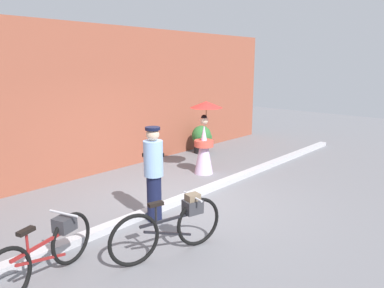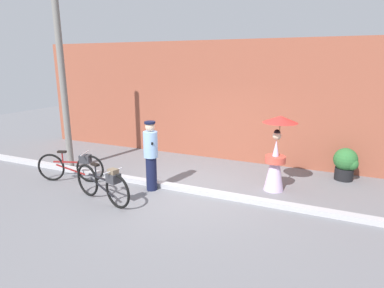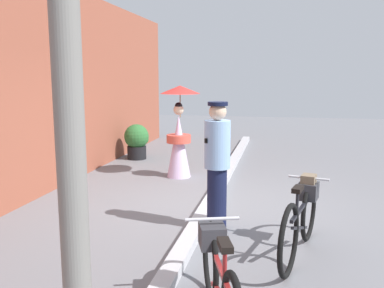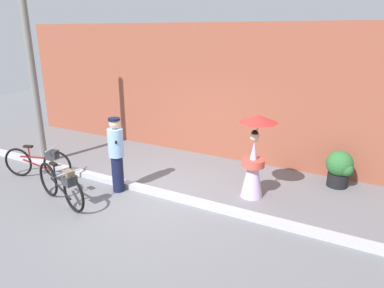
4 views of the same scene
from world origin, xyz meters
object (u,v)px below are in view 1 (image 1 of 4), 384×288
object	(u,v)px
bicycle_near_officer	(173,225)
potted_plant_by_door	(202,138)
bicycle_far_side	(45,250)
person_officer	(154,172)
person_with_parasol	(204,138)

from	to	relation	value
bicycle_near_officer	potted_plant_by_door	distance (m)	6.15
bicycle_far_side	potted_plant_by_door	size ratio (longest dim) A/B	1.99
person_officer	person_with_parasol	bearing A→B (deg)	23.41
bicycle_near_officer	potted_plant_by_door	size ratio (longest dim) A/B	2.08
potted_plant_by_door	person_with_parasol	bearing A→B (deg)	-137.42
bicycle_far_side	person_with_parasol	bearing A→B (deg)	17.35
bicycle_far_side	bicycle_near_officer	bearing A→B (deg)	-24.47
bicycle_far_side	person_with_parasol	size ratio (longest dim) A/B	0.93
bicycle_near_officer	potted_plant_by_door	xyz separation A→B (m)	(4.91, 3.71, 0.02)
person_with_parasol	bicycle_far_side	bearing A→B (deg)	-162.65
bicycle_near_officer	potted_plant_by_door	bearing A→B (deg)	37.05
bicycle_far_side	person_officer	world-z (taller)	person_officer
person_officer	potted_plant_by_door	size ratio (longest dim) A/B	1.97
person_officer	potted_plant_by_door	bearing A→B (deg)	31.41
person_officer	bicycle_near_officer	bearing A→B (deg)	-118.56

